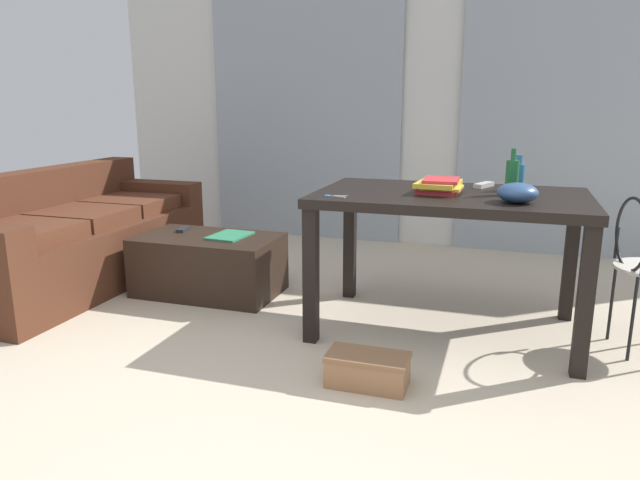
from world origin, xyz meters
The scene contains 15 objects.
ground_plane centered at (0.00, 1.34, 0.00)m, with size 8.36×8.36×0.00m, color beige.
wall_back centered at (0.00, 3.48, 1.23)m, with size 5.82×0.10×2.45m, color silver.
curtains centered at (0.00, 3.40, 1.12)m, with size 3.98×0.03×2.23m.
couch centered at (-2.16, 1.55, 0.31)m, with size 0.84×1.99×0.77m.
coffee_table centered at (-1.16, 1.63, 0.19)m, with size 0.90×0.54×0.38m.
craft_table centered at (0.38, 1.47, 0.67)m, with size 1.40×0.86×0.76m.
bottle_near centered at (0.68, 1.50, 0.86)m, with size 0.06×0.06×0.24m.
bottle_far centered at (0.71, 1.68, 0.84)m, with size 0.07×0.07×0.19m.
bowl centered at (0.71, 1.27, 0.81)m, with size 0.19×0.19×0.10m, color #2D4C7A.
book_stack centered at (0.32, 1.45, 0.80)m, with size 0.24×0.32×0.08m.
tv_remote_on_table centered at (0.53, 1.75, 0.78)m, with size 0.05×0.17×0.02m, color #B7B7B2.
scissors centered at (-0.18, 1.17, 0.77)m, with size 0.12×0.06×0.00m.
tv_remote_primary centered at (-1.40, 1.73, 0.39)m, with size 0.05×0.15×0.02m, color #232326.
magazine centered at (-1.02, 1.67, 0.39)m, with size 0.21×0.29×0.01m, color #2D7F56.
shoebox centered at (0.13, 0.70, 0.07)m, with size 0.36×0.19×0.15m.
Camera 1 is at (0.67, -1.63, 1.24)m, focal length 32.77 mm.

